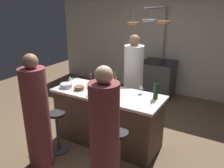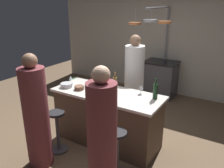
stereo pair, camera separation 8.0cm
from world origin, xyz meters
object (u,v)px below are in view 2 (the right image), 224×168
at_px(mixing_bowl_steel, 67,85).
at_px(mixing_bowl_wooden, 79,88).
at_px(wine_bottle_amber, 115,84).
at_px(wine_glass_near_right_guest, 141,88).
at_px(guest_left, 36,116).
at_px(mixing_bowl_ceramic, 106,94).
at_px(pepper_mill, 92,80).
at_px(wine_bottle_dark, 93,85).
at_px(bar_stool_right, 117,152).
at_px(potted_plant, 76,86).
at_px(wine_glass_by_chef, 71,78).
at_px(wine_bottle_red, 155,91).
at_px(wine_bottle_white, 96,90).
at_px(chef, 134,84).
at_px(bar_stool_left, 58,130).
at_px(guest_right, 102,139).
at_px(stove_range, 160,79).

xyz_separation_m(mixing_bowl_steel, mixing_bowl_wooden, (0.26, 0.02, -0.00)).
distance_m(wine_bottle_amber, wine_glass_near_right_guest, 0.41).
relative_size(guest_left, mixing_bowl_ceramic, 9.22).
relative_size(pepper_mill, wine_bottle_dark, 0.65).
xyz_separation_m(bar_stool_right, wine_bottle_amber, (-0.46, 0.71, 0.65)).
bearing_deg(potted_plant, mixing_bowl_steel, -53.87).
bearing_deg(wine_glass_by_chef, wine_bottle_red, 5.45).
bearing_deg(guest_left, mixing_bowl_ceramic, 54.66).
bearing_deg(pepper_mill, mixing_bowl_wooden, -102.77).
distance_m(wine_bottle_amber, wine_bottle_white, 0.37).
relative_size(potted_plant, wine_bottle_amber, 1.59).
bearing_deg(wine_glass_near_right_guest, wine_bottle_red, -14.91).
bearing_deg(wine_glass_by_chef, chef, 46.61).
bearing_deg(guest_left, wine_bottle_amber, 60.01).
relative_size(bar_stool_left, pepper_mill, 3.24).
bearing_deg(pepper_mill, chef, 58.86).
xyz_separation_m(guest_right, mixing_bowl_steel, (-1.28, 0.83, 0.17)).
distance_m(bar_stool_right, potted_plant, 2.91).
relative_size(wine_bottle_white, wine_glass_by_chef, 2.18).
relative_size(stove_range, bar_stool_left, 1.31).
xyz_separation_m(chef, mixing_bowl_wooden, (-0.51, -1.00, 0.14)).
bearing_deg(mixing_bowl_ceramic, bar_stool_left, -141.10).
relative_size(bar_stool_left, guest_right, 0.41).
relative_size(stove_range, wine_bottle_white, 2.80).
bearing_deg(bar_stool_left, wine_glass_by_chef, 110.88).
height_order(chef, wine_bottle_white, chef).
bearing_deg(stove_range, chef, -88.53).
height_order(chef, wine_glass_near_right_guest, chef).
xyz_separation_m(chef, potted_plant, (-1.75, 0.33, -0.50)).
distance_m(wine_bottle_red, mixing_bowl_ceramic, 0.74).
distance_m(wine_bottle_red, wine_bottle_amber, 0.66).
xyz_separation_m(guest_right, wine_bottle_white, (-0.59, 0.71, 0.26)).
bearing_deg(guest_left, guest_right, 0.64).
height_order(bar_stool_left, guest_right, guest_right).
bearing_deg(wine_bottle_red, mixing_bowl_wooden, -166.61).
height_order(chef, guest_left, chef).
bearing_deg(wine_bottle_red, wine_glass_by_chef, -174.55).
height_order(stove_range, guest_left, guest_left).
relative_size(guest_left, wine_bottle_red, 5.23).
xyz_separation_m(guest_right, pepper_mill, (-0.96, 1.12, 0.24)).
xyz_separation_m(guest_left, bar_stool_right, (1.08, 0.36, -0.39)).
relative_size(wine_bottle_red, wine_bottle_white, 1.00).
bearing_deg(mixing_bowl_ceramic, bar_stool_right, -45.10).
bearing_deg(bar_stool_left, guest_right, -17.97).
bearing_deg(chef, wine_glass_near_right_guest, -55.84).
distance_m(wine_bottle_red, wine_glass_near_right_guest, 0.27).
xyz_separation_m(wine_bottle_dark, mixing_bowl_ceramic, (0.26, -0.04, -0.09)).
relative_size(guest_right, wine_bottle_white, 5.17).
bearing_deg(wine_glass_by_chef, wine_bottle_dark, -11.75).
xyz_separation_m(pepper_mill, wine_glass_near_right_guest, (0.88, 0.09, 0.00)).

